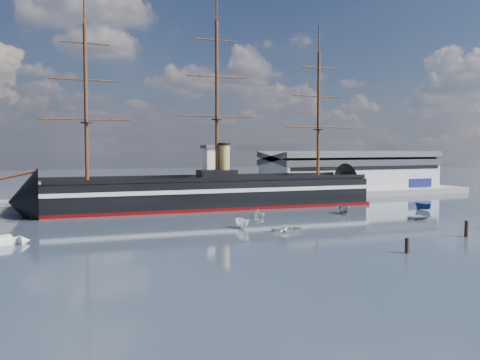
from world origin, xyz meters
name	(u,v)px	position (x,y,z in m)	size (l,w,h in m)	color
ground	(250,216)	(0.00, 40.00, 0.00)	(600.00, 600.00, 0.00)	#232F3C
quay	(229,201)	(10.00, 76.00, 0.00)	(180.00, 18.00, 2.00)	slate
warehouse	(351,171)	(58.00, 80.00, 7.98)	(63.00, 21.00, 11.60)	#B7BABC
quay_tower	(211,170)	(3.00, 73.00, 9.75)	(5.00, 5.00, 15.00)	silver
warship	(204,193)	(-4.18, 60.00, 4.04)	(113.36, 21.78, 53.94)	black
motorboat_a	(243,228)	(-9.65, 23.32, 0.00)	(6.25, 2.29, 2.50)	white
motorboat_b	(287,232)	(-3.47, 16.12, 0.00)	(3.70, 1.48, 1.72)	silver
motorboat_c	(344,213)	(23.33, 35.32, 0.00)	(6.01, 2.20, 2.40)	gray
motorboat_d	(258,217)	(0.95, 37.58, 0.00)	(5.66, 2.45, 2.07)	beige
motorboat_e	(417,220)	(31.89, 19.12, 0.00)	(2.82, 1.13, 1.31)	slate
motorboat_f	(423,210)	(46.99, 33.36, 0.00)	(5.69, 2.09, 2.28)	navy
piling_near_mid	(407,253)	(2.90, -9.97, 0.00)	(0.64, 0.64, 3.06)	black
piling_near_right	(466,237)	(23.17, -2.68, 0.00)	(0.64, 0.64, 3.69)	black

